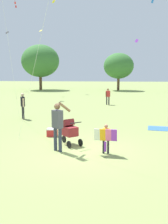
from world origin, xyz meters
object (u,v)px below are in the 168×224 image
at_px(person_adult_flyer, 58,123).
at_px(stroller, 69,130).
at_px(picnic_blanket, 161,129).
at_px(cooler_box, 52,132).
at_px(person_kid_running, 23,104).
at_px(person_back_turned, 108,95).
at_px(child_with_butterfly_kite, 106,136).

distance_m(person_adult_flyer, stroller, 1.01).
bearing_deg(stroller, picnic_blanket, 38.23).
bearing_deg(cooler_box, person_kid_running, 123.14).
xyz_separation_m(person_back_turned, cooler_box, (-2.42, -11.15, -0.64)).
xyz_separation_m(person_back_turned, picnic_blanket, (2.70, -9.14, -0.81)).
relative_size(person_adult_flyer, person_back_turned, 1.31).
xyz_separation_m(child_with_butterfly_kite, cooler_box, (-2.39, 2.31, -0.46)).
bearing_deg(child_with_butterfly_kite, picnic_blanket, 57.61).
xyz_separation_m(child_with_butterfly_kite, person_kid_running, (-5.00, 6.30, 0.29)).
bearing_deg(stroller, cooler_box, 126.54).
xyz_separation_m(child_with_butterfly_kite, picnic_blanket, (2.74, 4.31, -0.62)).
relative_size(person_kid_running, person_back_turned, 1.12).
bearing_deg(person_back_turned, person_adult_flyer, -97.54).
relative_size(person_kid_running, cooler_box, 3.48).
height_order(child_with_butterfly_kite, person_back_turned, person_back_turned).
height_order(child_with_butterfly_kite, person_kid_running, person_kid_running).
relative_size(person_adult_flyer, cooler_box, 4.06).
bearing_deg(picnic_blanket, cooler_box, -158.61).
bearing_deg(child_with_butterfly_kite, cooler_box, 136.00).
distance_m(person_back_turned, picnic_blanket, 9.56).
distance_m(stroller, person_kid_running, 6.37).
bearing_deg(child_with_butterfly_kite, person_kid_running, 128.41).
xyz_separation_m(picnic_blanket, cooler_box, (-5.13, -2.01, 0.17)).
bearing_deg(picnic_blanket, person_kid_running, 165.59).
height_order(stroller, picnic_blanket, stroller).
distance_m(person_back_turned, cooler_box, 11.42).
bearing_deg(picnic_blanket, person_back_turned, 106.47).
relative_size(person_back_turned, picnic_blanket, 1.06).
distance_m(stroller, picnic_blanket, 5.35).
distance_m(person_kid_running, person_back_turned, 8.74).
distance_m(person_kid_running, picnic_blanket, 8.04).
bearing_deg(cooler_box, person_adult_flyer, -72.74).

